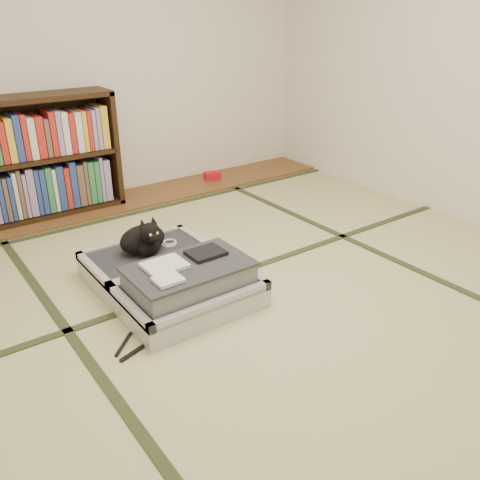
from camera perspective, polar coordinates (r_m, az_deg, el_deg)
floor at (r=2.85m, az=3.34°, el=-7.20°), size 4.50×4.50×0.00m
wood_strip at (r=4.42m, az=-13.23°, el=4.24°), size 4.00×0.50×0.02m
red_item at (r=4.85m, az=-3.11°, el=7.23°), size 0.17×0.13×0.07m
room_shell at (r=2.42m, az=4.26°, el=23.61°), size 4.50×4.50×4.50m
tatami_borders at (r=3.19m, az=-2.25°, el=-3.36°), size 4.00×4.50×0.01m
bookcase at (r=4.16m, az=-23.08°, el=8.03°), size 1.40×0.32×0.92m
suitcase at (r=2.93m, az=-7.62°, el=-4.21°), size 0.74×0.98×0.29m
cat at (r=3.09m, az=-10.67°, el=0.08°), size 0.33×0.33×0.26m
cable_coil at (r=3.23m, az=-7.97°, el=-0.34°), size 0.10×0.10×0.02m
hanger at (r=2.61m, az=-10.36°, el=-10.83°), size 0.39×0.23×0.01m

